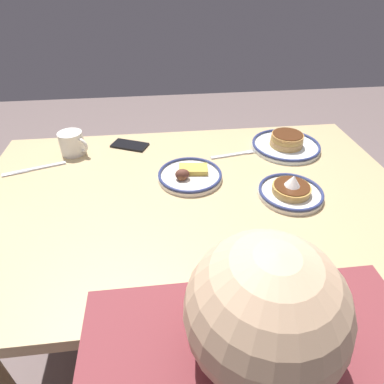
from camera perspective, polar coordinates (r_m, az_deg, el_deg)
The scene contains 9 objects.
ground_plane at distance 1.61m, azimuth 0.13°, elevation -21.76°, with size 6.00×6.00×0.00m, color #6F5D5B.
dining_table at distance 1.13m, azimuth 0.18°, elevation -4.42°, with size 1.43×0.94×0.73m.
plate_near_main at distance 1.37m, azimuth 16.14°, elevation 8.11°, with size 0.27×0.27×0.06m.
plate_center_pancakes at distance 1.13m, azimuth -0.55°, elevation 2.98°, with size 0.22×0.22×0.05m.
plate_far_companion at distance 1.09m, azimuth 16.92°, elevation 0.16°, with size 0.21×0.21×0.08m.
coffee_mug at distance 1.35m, azimuth -20.24°, elevation 8.07°, with size 0.11×0.09×0.09m.
cell_phone at distance 1.37m, azimuth -10.85°, elevation 8.06°, with size 0.14×0.07×0.01m, color black.
fork_near at distance 1.29m, azimuth 7.20°, elevation 6.51°, with size 0.18×0.05×0.01m.
butter_knife at distance 1.32m, azimuth -25.85°, elevation 3.68°, with size 0.21×0.08×0.01m.
Camera 1 is at (0.10, 0.85, 1.37)m, focal length 30.45 mm.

